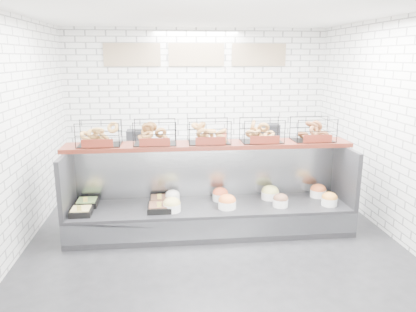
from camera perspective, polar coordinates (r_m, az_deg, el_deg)
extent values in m
plane|color=black|center=(5.73, 0.70, -11.68)|extent=(5.50, 5.50, 0.00)
cube|color=silver|center=(7.97, -1.60, 6.83)|extent=(5.00, 0.02, 3.00)
cube|color=silver|center=(5.55, -25.82, 2.43)|extent=(0.02, 5.50, 3.00)
cube|color=silver|center=(6.08, 24.89, 3.40)|extent=(0.02, 5.50, 3.00)
cube|color=white|center=(5.20, 0.81, 19.73)|extent=(5.00, 5.50, 0.02)
cube|color=tan|center=(7.88, -10.63, 13.82)|extent=(1.05, 0.03, 0.42)
cube|color=tan|center=(7.88, -1.63, 14.05)|extent=(1.05, 0.03, 0.42)
cube|color=tan|center=(8.06, 7.16, 13.94)|extent=(1.05, 0.03, 0.42)
cube|color=black|center=(5.92, 0.36, -8.69)|extent=(4.00, 0.90, 0.40)
cube|color=#93969B|center=(5.51, 0.88, -10.21)|extent=(4.00, 0.03, 0.28)
cube|color=#93969B|center=(6.11, -0.06, -2.01)|extent=(4.00, 0.08, 0.80)
cube|color=black|center=(5.84, -19.24, -3.53)|extent=(0.06, 0.90, 0.80)
cube|color=black|center=(6.24, 18.67, -2.40)|extent=(0.06, 0.90, 0.80)
cube|color=black|center=(5.73, -17.42, -7.52)|extent=(0.28, 0.28, 0.08)
cube|color=#DBC270|center=(5.72, -17.44, -7.20)|extent=(0.24, 0.24, 0.04)
cube|color=gold|center=(5.61, -17.68, -7.03)|extent=(0.06, 0.01, 0.08)
cube|color=black|center=(6.04, -16.64, -6.37)|extent=(0.30, 0.30, 0.08)
cube|color=#769B4F|center=(6.03, -16.66, -6.06)|extent=(0.25, 0.25, 0.04)
cube|color=gold|center=(5.91, -16.88, -5.90)|extent=(0.06, 0.01, 0.08)
cube|color=black|center=(5.66, -6.84, -7.26)|extent=(0.33, 0.33, 0.08)
cube|color=brown|center=(5.64, -6.85, -6.93)|extent=(0.28, 0.28, 0.04)
cube|color=gold|center=(5.52, -6.88, -6.81)|extent=(0.06, 0.01, 0.08)
cube|color=black|center=(5.94, -6.81, -6.21)|extent=(0.29, 0.29, 0.08)
cube|color=brown|center=(5.93, -6.82, -5.89)|extent=(0.25, 0.25, 0.04)
cube|color=gold|center=(5.82, -6.85, -5.71)|extent=(0.06, 0.01, 0.08)
cylinder|color=white|center=(5.62, -5.10, -7.21)|extent=(0.24, 0.24, 0.11)
ellipsoid|color=tan|center=(5.59, -5.12, -6.64)|extent=(0.24, 0.24, 0.17)
cylinder|color=white|center=(5.95, -5.00, -6.00)|extent=(0.21, 0.21, 0.11)
ellipsoid|color=white|center=(5.93, -5.01, -5.45)|extent=(0.21, 0.21, 0.15)
cylinder|color=white|center=(5.71, 2.69, -6.81)|extent=(0.25, 0.25, 0.11)
ellipsoid|color=orange|center=(5.69, 2.70, -6.25)|extent=(0.25, 0.25, 0.17)
cylinder|color=white|center=(6.01, 1.74, -5.74)|extent=(0.23, 0.23, 0.11)
ellipsoid|color=#F15D33|center=(5.99, 1.75, -5.20)|extent=(0.23, 0.23, 0.16)
cylinder|color=white|center=(5.86, 10.14, -6.48)|extent=(0.22, 0.22, 0.11)
ellipsoid|color=brown|center=(5.84, 10.17, -5.93)|extent=(0.21, 0.21, 0.15)
cylinder|color=white|center=(6.14, 8.72, -5.45)|extent=(0.26, 0.26, 0.11)
ellipsoid|color=#CAC567|center=(6.12, 8.74, -4.92)|extent=(0.26, 0.26, 0.18)
cylinder|color=white|center=(6.06, 16.68, -6.15)|extent=(0.23, 0.23, 0.11)
ellipsoid|color=orange|center=(6.04, 16.72, -5.61)|extent=(0.22, 0.22, 0.15)
cylinder|color=white|center=(6.38, 15.21, -5.06)|extent=(0.24, 0.24, 0.11)
ellipsoid|color=#CC5C2B|center=(6.36, 15.24, -4.55)|extent=(0.23, 0.23, 0.16)
cube|color=#42150E|center=(5.82, 0.14, 1.56)|extent=(4.10, 0.50, 0.06)
cube|color=black|center=(5.82, -15.06, 3.10)|extent=(0.60, 0.38, 0.34)
cube|color=#5B1B10|center=(5.64, -15.31, 1.73)|extent=(0.42, 0.02, 0.11)
cube|color=black|center=(5.75, -7.49, 3.33)|extent=(0.60, 0.38, 0.34)
cube|color=#5B1B10|center=(5.57, -7.50, 1.95)|extent=(0.42, 0.02, 0.11)
cube|color=black|center=(5.78, 0.14, 3.50)|extent=(0.60, 0.38, 0.34)
cube|color=#5B1B10|center=(5.60, 0.36, 2.13)|extent=(0.42, 0.02, 0.11)
cube|color=black|center=(5.91, 7.56, 3.61)|extent=(0.60, 0.38, 0.34)
cube|color=#5B1B10|center=(5.74, 8.00, 2.27)|extent=(0.42, 0.02, 0.11)
cube|color=black|center=(6.14, 14.56, 3.66)|extent=(0.60, 0.38, 0.34)
cube|color=#5B1B10|center=(5.97, 15.17, 2.37)|extent=(0.42, 0.02, 0.11)
cube|color=#93969B|center=(7.85, -1.37, -1.08)|extent=(4.00, 0.60, 0.90)
cube|color=black|center=(7.67, -9.85, 2.73)|extent=(0.40, 0.30, 0.24)
cube|color=silver|center=(7.65, -6.65, 2.59)|extent=(0.35, 0.28, 0.18)
cylinder|color=#BE4D2F|center=(7.82, 2.30, 3.07)|extent=(0.09, 0.09, 0.22)
cube|color=black|center=(7.97, 8.79, 3.40)|extent=(0.30, 0.30, 0.30)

